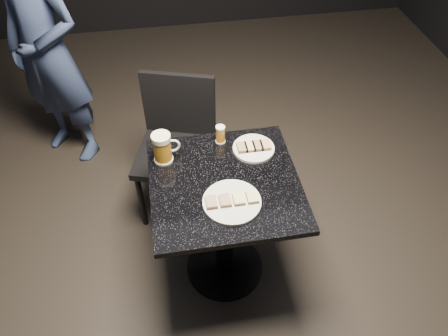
{
  "coord_description": "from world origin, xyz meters",
  "views": [
    {
      "loc": [
        -0.23,
        -1.36,
        2.25
      ],
      "look_at": [
        0.0,
        0.02,
        0.82
      ],
      "focal_mm": 35.0,
      "sensor_mm": 36.0,
      "label": 1
    }
  ],
  "objects_px": {
    "patron": "(47,51)",
    "beer_mug": "(163,148)",
    "plate_small": "(254,148)",
    "chair": "(177,141)",
    "plate_large": "(232,202)",
    "beer_tumbler": "(220,134)",
    "table": "(225,214)"
  },
  "relations": [
    {
      "from": "patron",
      "to": "beer_mug",
      "type": "distance_m",
      "value": 1.22
    },
    {
      "from": "plate_small",
      "to": "patron",
      "type": "height_order",
      "value": "patron"
    },
    {
      "from": "plate_small",
      "to": "chair",
      "type": "bearing_deg",
      "value": 132.01
    },
    {
      "from": "plate_small",
      "to": "beer_mug",
      "type": "relative_size",
      "value": 1.32
    },
    {
      "from": "plate_large",
      "to": "patron",
      "type": "distance_m",
      "value": 1.65
    },
    {
      "from": "plate_large",
      "to": "beer_mug",
      "type": "relative_size",
      "value": 1.67
    },
    {
      "from": "plate_large",
      "to": "chair",
      "type": "distance_m",
      "value": 0.8
    },
    {
      "from": "beer_tumbler",
      "to": "chair",
      "type": "distance_m",
      "value": 0.49
    },
    {
      "from": "plate_large",
      "to": "beer_mug",
      "type": "bearing_deg",
      "value": 130.19
    },
    {
      "from": "patron",
      "to": "beer_tumbler",
      "type": "distance_m",
      "value": 1.34
    },
    {
      "from": "plate_small",
      "to": "beer_tumbler",
      "type": "bearing_deg",
      "value": 150.58
    },
    {
      "from": "plate_large",
      "to": "beer_tumbler",
      "type": "bearing_deg",
      "value": 87.83
    },
    {
      "from": "beer_mug",
      "to": "table",
      "type": "bearing_deg",
      "value": -35.99
    },
    {
      "from": "table",
      "to": "beer_tumbler",
      "type": "distance_m",
      "value": 0.4
    },
    {
      "from": "plate_large",
      "to": "table",
      "type": "xyz_separation_m",
      "value": [
        -0.01,
        0.13,
        -0.25
      ]
    },
    {
      "from": "patron",
      "to": "table",
      "type": "relative_size",
      "value": 2.16
    },
    {
      "from": "plate_small",
      "to": "beer_mug",
      "type": "distance_m",
      "value": 0.45
    },
    {
      "from": "beer_tumbler",
      "to": "patron",
      "type": "bearing_deg",
      "value": 135.1
    },
    {
      "from": "plate_small",
      "to": "beer_mug",
      "type": "height_order",
      "value": "beer_mug"
    },
    {
      "from": "patron",
      "to": "beer_mug",
      "type": "height_order",
      "value": "patron"
    },
    {
      "from": "patron",
      "to": "table",
      "type": "bearing_deg",
      "value": -17.56
    },
    {
      "from": "beer_mug",
      "to": "chair",
      "type": "distance_m",
      "value": 0.53
    },
    {
      "from": "beer_mug",
      "to": "patron",
      "type": "bearing_deg",
      "value": 122.5
    },
    {
      "from": "plate_large",
      "to": "patron",
      "type": "bearing_deg",
      "value": 124.5
    },
    {
      "from": "plate_large",
      "to": "beer_tumbler",
      "type": "height_order",
      "value": "beer_tumbler"
    },
    {
      "from": "beer_mug",
      "to": "plate_small",
      "type": "bearing_deg",
      "value": -0.37
    },
    {
      "from": "table",
      "to": "beer_mug",
      "type": "relative_size",
      "value": 4.75
    },
    {
      "from": "plate_small",
      "to": "table",
      "type": "xyz_separation_m",
      "value": [
        -0.18,
        -0.19,
        -0.25
      ]
    },
    {
      "from": "plate_small",
      "to": "beer_tumbler",
      "type": "distance_m",
      "value": 0.18
    },
    {
      "from": "table",
      "to": "plate_small",
      "type": "bearing_deg",
      "value": 46.87
    },
    {
      "from": "plate_small",
      "to": "table",
      "type": "distance_m",
      "value": 0.36
    },
    {
      "from": "chair",
      "to": "plate_large",
      "type": "bearing_deg",
      "value": -74.83
    }
  ]
}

